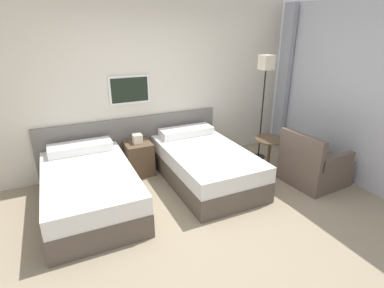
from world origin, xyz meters
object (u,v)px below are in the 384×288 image
at_px(bed_near_window, 205,164).
at_px(nightstand, 139,158).
at_px(side_table, 269,148).
at_px(armchair, 313,167).
at_px(bed_near_door, 90,188).
at_px(floor_lamp, 265,76).

relative_size(bed_near_window, nightstand, 2.82).
bearing_deg(side_table, armchair, -60.63).
distance_m(bed_near_door, floor_lamp, 3.28).
relative_size(nightstand, armchair, 0.79).
relative_size(bed_near_door, side_table, 3.36).
height_order(nightstand, armchair, armchair).
height_order(bed_near_door, floor_lamp, floor_lamp).
xyz_separation_m(nightstand, side_table, (1.97, -0.81, 0.12)).
bearing_deg(nightstand, armchair, -31.73).
distance_m(nightstand, armchair, 2.72).
bearing_deg(bed_near_window, nightstand, 141.49).
distance_m(bed_near_window, nightstand, 1.09).
relative_size(floor_lamp, armchair, 2.13).
height_order(nightstand, floor_lamp, floor_lamp).
bearing_deg(bed_near_window, bed_near_door, 180.00).
bearing_deg(bed_near_door, bed_near_window, 0.00).
distance_m(bed_near_door, nightstand, 1.09).
bearing_deg(nightstand, floor_lamp, -7.70).
relative_size(bed_near_door, armchair, 2.23).
xyz_separation_m(side_table, armchair, (0.35, -0.62, -0.14)).
distance_m(bed_near_window, floor_lamp, 1.83).
xyz_separation_m(bed_near_door, floor_lamp, (3.03, 0.38, 1.21)).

